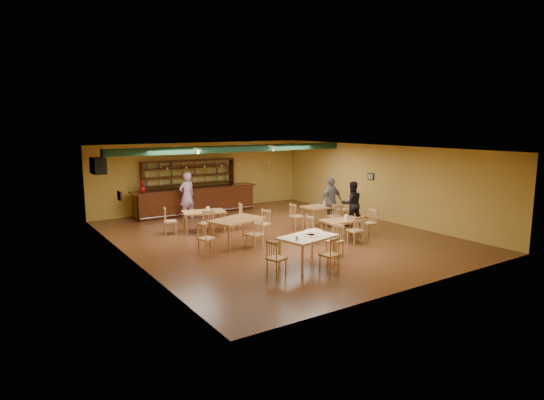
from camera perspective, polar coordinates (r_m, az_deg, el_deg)
floor at (r=15.83m, az=0.52°, el=-4.48°), size 12.00×12.00×0.00m
ceiling_beam at (r=17.78m, az=-4.52°, el=6.39°), size 10.00×0.30×0.25m
track_rail_left at (r=17.54m, az=-10.67°, el=6.44°), size 0.05×2.50×0.05m
track_rail_right at (r=19.00m, az=-1.68°, el=6.82°), size 0.05×2.50×0.05m
ac_unit at (r=17.43m, az=-20.79°, el=4.03°), size 0.34×0.70×0.48m
picture_left at (r=14.38m, az=-18.49°, el=0.51°), size 0.04×0.34×0.28m
picture_right at (r=19.06m, az=12.20°, el=2.88°), size 0.04×0.34×0.28m
bar_counter at (r=19.83m, az=-9.45°, el=-0.09°), size 5.47×0.85×1.13m
back_bar_hutch at (r=20.32m, az=-10.22°, el=1.75°), size 4.23×0.40×2.28m
poinsettia at (r=18.92m, az=-15.86°, el=1.68°), size 0.34×0.34×0.48m
dining_table_a at (r=16.56m, az=-8.46°, el=-2.65°), size 1.66×1.23×0.74m
dining_table_b at (r=17.58m, az=6.19°, el=-1.90°), size 1.47×0.88×0.73m
dining_table_c at (r=14.66m, az=-4.45°, el=-3.96°), size 1.90×1.45×0.84m
dining_table_d at (r=15.40m, az=8.76°, el=-3.68°), size 1.44×0.93×0.69m
near_table at (r=12.55m, az=4.47°, el=-6.32°), size 1.69×1.27×0.82m
pizza_tray at (r=12.51m, az=4.89°, el=-4.40°), size 0.53×0.53×0.01m
parmesan_shaker at (r=12.02m, az=3.12°, el=-4.73°), size 0.09×0.09×0.11m
napkin_stack at (r=12.84m, az=5.24°, el=-4.01°), size 0.22×0.18×0.03m
pizza_server at (r=12.65m, az=5.32°, el=-4.21°), size 0.33×0.17×0.00m
side_plate at (r=12.65m, az=7.25°, el=-4.30°), size 0.26×0.26×0.01m
patron_bar at (r=18.73m, az=-10.55°, el=0.52°), size 0.77×0.59×1.91m
patron_right_a at (r=17.43m, az=9.92°, el=-0.47°), size 1.00×0.90×1.70m
patron_right_b at (r=17.54m, az=7.36°, el=-0.13°), size 1.11×0.56×1.83m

